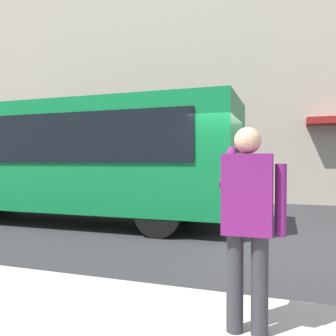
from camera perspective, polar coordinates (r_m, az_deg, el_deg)
name	(u,v)px	position (r m, az deg, el deg)	size (l,w,h in m)	color
ground_plane	(254,239)	(7.43, 13.94, -11.18)	(60.00, 60.00, 0.00)	#2B2B2D
building_facade_far	(270,47)	(14.72, 16.41, 18.45)	(28.00, 1.55, 12.00)	#A89E8E
red_bus	(65,157)	(9.54, -16.56, 1.68)	(9.05, 2.54, 3.08)	#0F7238
pedestrian_photographer	(248,213)	(2.95, 12.98, -7.26)	(0.53, 0.52, 1.70)	#2D2D33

